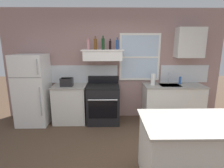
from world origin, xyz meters
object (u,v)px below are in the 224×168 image
object	(u,v)px
bottle_dark_green_wine	(103,44)
kitchen_island	(192,152)
bottle_balsamic_dark	(110,45)
paper_towel_roll	(153,79)
refrigerator	(33,90)
stove_range	(103,103)
bottle_rose_pink	(88,45)
bottle_amber_wine	(95,44)
bottle_blue_liqueur	(117,44)
toaster	(67,82)
dish_soap_bottle	(180,80)

from	to	relation	value
bottle_dark_green_wine	kitchen_island	distance (m)	2.82
bottle_balsamic_dark	paper_towel_roll	bearing A→B (deg)	-5.80
refrigerator	stove_range	size ratio (longest dim) A/B	1.51
bottle_rose_pink	paper_towel_roll	distance (m)	1.73
refrigerator	bottle_balsamic_dark	bearing A→B (deg)	5.13
bottle_amber_wine	bottle_balsamic_dark	size ratio (longest dim) A/B	1.23
bottle_rose_pink	kitchen_island	distance (m)	3.03
refrigerator	bottle_blue_liqueur	size ratio (longest dim) A/B	5.98
toaster	bottle_blue_liqueur	bearing A→B (deg)	8.35
toaster	bottle_rose_pink	world-z (taller)	bottle_rose_pink
kitchen_island	dish_soap_bottle	bearing A→B (deg)	74.05
refrigerator	bottle_dark_green_wine	bearing A→B (deg)	3.68
bottle_dark_green_wine	bottle_blue_liqueur	distance (m)	0.33
refrigerator	bottle_dark_green_wine	distance (m)	1.97
refrigerator	bottle_balsamic_dark	xyz separation A→B (m)	(1.82, 0.16, 1.03)
toaster	bottle_balsamic_dark	size ratio (longest dim) A/B	1.20
bottle_blue_liqueur	kitchen_island	distance (m)	2.72
toaster	stove_range	distance (m)	1.00
bottle_amber_wine	dish_soap_bottle	world-z (taller)	bottle_amber_wine
bottle_rose_pink	bottle_amber_wine	size ratio (longest dim) A/B	0.89
bottle_balsamic_dark	paper_towel_roll	xyz separation A→B (m)	(1.02, -0.10, -0.80)
refrigerator	kitchen_island	size ratio (longest dim) A/B	1.18
paper_towel_roll	dish_soap_bottle	bearing A→B (deg)	8.25
refrigerator	stove_range	xyz separation A→B (m)	(1.65, 0.02, -0.36)
refrigerator	dish_soap_bottle	world-z (taller)	refrigerator
paper_towel_roll	dish_soap_bottle	distance (m)	0.70
kitchen_island	refrigerator	bearing A→B (deg)	145.86
bottle_rose_pink	stove_range	bearing A→B (deg)	-23.67
toaster	paper_towel_roll	bearing A→B (deg)	2.05
bottle_blue_liqueur	paper_towel_roll	bearing A→B (deg)	-6.71
bottle_rose_pink	dish_soap_bottle	xyz separation A→B (m)	(2.22, -0.01, -0.86)
stove_range	bottle_rose_pink	distance (m)	1.44
stove_range	paper_towel_roll	xyz separation A→B (m)	(1.19, 0.04, 0.58)
toaster	bottle_balsamic_dark	world-z (taller)	bottle_balsamic_dark
stove_range	bottle_balsamic_dark	distance (m)	1.40
bottle_rose_pink	bottle_amber_wine	distance (m)	0.17
bottle_rose_pink	bottle_balsamic_dark	world-z (taller)	bottle_rose_pink
kitchen_island	bottle_amber_wine	bearing A→B (deg)	124.06
toaster	bottle_blue_liqueur	xyz separation A→B (m)	(1.18, 0.17, 0.85)
stove_range	kitchen_island	bearing A→B (deg)	-57.63
bottle_rose_pink	kitchen_island	bearing A→B (deg)	-53.23
paper_towel_roll	toaster	bearing A→B (deg)	-177.95
toaster	dish_soap_bottle	bearing A→B (deg)	3.63
bottle_dark_green_wine	dish_soap_bottle	world-z (taller)	bottle_dark_green_wine
bottle_dark_green_wine	bottle_amber_wine	bearing A→B (deg)	166.62
dish_soap_bottle	kitchen_island	distance (m)	2.29
bottle_amber_wine	paper_towel_roll	xyz separation A→B (m)	(1.36, -0.09, -0.83)
bottle_balsamic_dark	bottle_blue_liqueur	xyz separation A→B (m)	(0.16, -0.00, 0.01)
stove_range	bottle_rose_pink	xyz separation A→B (m)	(-0.34, 0.15, 1.39)
refrigerator	toaster	xyz separation A→B (m)	(0.81, -0.01, 0.19)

